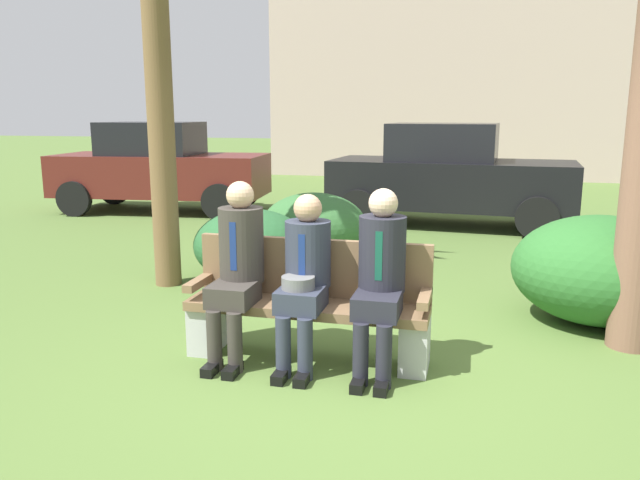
# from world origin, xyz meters

# --- Properties ---
(ground_plane) EXTENTS (80.00, 80.00, 0.00)m
(ground_plane) POSITION_xyz_m (0.00, 0.00, 0.00)
(ground_plane) COLOR #4F6B30
(park_bench) EXTENTS (1.83, 0.44, 0.90)m
(park_bench) POSITION_xyz_m (-0.32, 0.30, 0.42)
(park_bench) COLOR brown
(park_bench) RESTS_ON ground
(seated_man_left) EXTENTS (0.34, 0.72, 1.35)m
(seated_man_left) POSITION_xyz_m (-0.84, 0.18, 0.75)
(seated_man_left) COLOR #38332D
(seated_man_left) RESTS_ON ground
(seated_man_middle) EXTENTS (0.34, 0.72, 1.27)m
(seated_man_middle) POSITION_xyz_m (-0.32, 0.17, 0.71)
(seated_man_middle) COLOR #2D3342
(seated_man_middle) RESTS_ON ground
(seated_man_right) EXTENTS (0.34, 0.72, 1.33)m
(seated_man_right) POSITION_xyz_m (0.24, 0.18, 0.74)
(seated_man_right) COLOR #23232D
(seated_man_right) RESTS_ON ground
(shrub_near_bench) EXTENTS (1.55, 1.42, 0.97)m
(shrub_near_bench) POSITION_xyz_m (1.99, 1.71, 0.48)
(shrub_near_bench) COLOR #2A6429
(shrub_near_bench) RESTS_ON ground
(shrub_mid_lawn) EXTENTS (1.29, 1.18, 0.81)m
(shrub_mid_lawn) POSITION_xyz_m (-1.52, 2.27, 0.40)
(shrub_mid_lawn) COLOR #275A2F
(shrub_mid_lawn) RESTS_ON ground
(shrub_far_lawn) EXTENTS (1.36, 1.25, 0.85)m
(shrub_far_lawn) POSITION_xyz_m (-1.12, 3.51, 0.42)
(shrub_far_lawn) COLOR #346632
(shrub_far_lawn) RESTS_ON ground
(parked_car_near) EXTENTS (4.04, 2.03, 1.68)m
(parked_car_near) POSITION_xyz_m (-4.94, 6.57, 0.84)
(parked_car_near) COLOR #591E19
(parked_car_near) RESTS_ON ground
(parked_car_far) EXTENTS (4.00, 1.93, 1.68)m
(parked_car_far) POSITION_xyz_m (0.44, 6.37, 0.84)
(parked_car_far) COLOR black
(parked_car_far) RESTS_ON ground
(building_backdrop) EXTENTS (11.04, 7.48, 10.71)m
(building_backdrop) POSITION_xyz_m (0.07, 17.47, 5.38)
(building_backdrop) COLOR #BAA096
(building_backdrop) RESTS_ON ground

